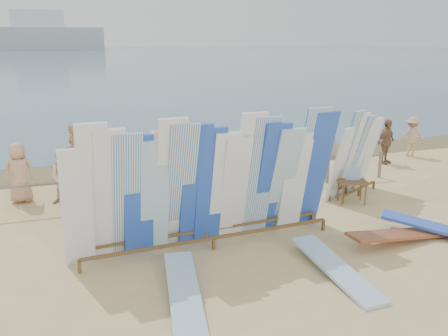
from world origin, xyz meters
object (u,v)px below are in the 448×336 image
object	(u,v)px
side_surfboard_rack	(355,157)
beach_chair_left	(234,180)
beachgoer_1	(76,152)
beachgoer_8	(279,154)
flat_board_b	(335,274)
flat_board_c	(398,242)
flat_board_d	(439,237)
beachgoer_9	(329,135)
beachgoer_2	(64,177)
vendor_table	(352,191)
beachgoer_extra_0	(412,136)
main_surfboard_rack	(210,187)
beachgoer_10	(386,142)
beachgoer_3	(156,155)
stroller	(262,172)
beachgoer_4	(212,154)
flat_board_a	(184,298)
beach_chair_right	(254,171)
beachgoer_0	(20,172)
beachgoer_11	(86,149)
beachgoer_7	(257,145)

from	to	relation	value
side_surfboard_rack	beach_chair_left	xyz separation A→B (m)	(-3.18, 1.79, -0.95)
beachgoer_1	beachgoer_8	world-z (taller)	beachgoer_1
flat_board_b	flat_board_c	bearing A→B (deg)	19.96
flat_board_d	beachgoer_9	distance (m)	8.08
beachgoer_8	beachgoer_2	world-z (taller)	beachgoer_8
vendor_table	beachgoer_extra_0	distance (m)	6.82
flat_board_d	side_surfboard_rack	bearing A→B (deg)	46.52
beachgoer_extra_0	beachgoer_2	distance (m)	13.29
main_surfboard_rack	beachgoer_8	size ratio (longest dim) A/B	3.45
beachgoer_10	beachgoer_3	size ratio (longest dim) A/B	1.02
stroller	beachgoer_4	size ratio (longest dim) A/B	0.57
beachgoer_8	flat_board_b	bearing A→B (deg)	93.29
flat_board_a	beach_chair_right	size ratio (longest dim) A/B	2.76
beachgoer_4	beachgoer_9	bearing A→B (deg)	157.83
flat_board_b	side_surfboard_rack	bearing A→B (deg)	51.32
flat_board_d	flat_board_b	bearing A→B (deg)	146.88
beach_chair_left	beachgoer_1	size ratio (longest dim) A/B	0.44
beachgoer_9	beachgoer_10	xyz separation A→B (m)	(1.43, -1.69, -0.04)
vendor_table	flat_board_d	bearing A→B (deg)	-60.01
flat_board_a	beachgoer_0	size ratio (longest dim) A/B	1.53
flat_board_d	flat_board_a	bearing A→B (deg)	139.62
beachgoer_1	beachgoer_11	bearing A→B (deg)	-51.13
vendor_table	flat_board_a	bearing A→B (deg)	-132.52
main_surfboard_rack	beachgoer_11	size ratio (longest dim) A/B	3.95
beachgoer_10	vendor_table	bearing A→B (deg)	-158.95
flat_board_b	beach_chair_right	size ratio (longest dim) A/B	2.76
beachgoer_8	flat_board_c	bearing A→B (deg)	113.66
flat_board_b	beachgoer_4	bearing A→B (deg)	91.08
flat_board_d	beachgoer_2	bearing A→B (deg)	100.62
beachgoer_0	beachgoer_2	distance (m)	1.30
beachgoer_9	beachgoer_0	size ratio (longest dim) A/B	1.00
beachgoer_0	flat_board_c	bearing A→B (deg)	156.92
beachgoer_10	beachgoer_2	bearing A→B (deg)	162.15
vendor_table	side_surfboard_rack	bearing A→B (deg)	71.27
flat_board_d	beachgoer_4	distance (m)	7.42
beachgoer_9	beachgoer_1	bearing A→B (deg)	96.19
flat_board_a	beachgoer_4	bearing A→B (deg)	77.47
vendor_table	beachgoer_10	bearing A→B (deg)	59.40
beachgoer_10	beachgoer_8	world-z (taller)	beachgoer_8
side_surfboard_rack	beachgoer_11	world-z (taller)	side_surfboard_rack
main_surfboard_rack	beachgoer_7	bearing A→B (deg)	54.46
flat_board_d	beachgoer_8	bearing A→B (deg)	59.95
flat_board_b	beachgoer_extra_0	size ratio (longest dim) A/B	1.70
beachgoer_7	beachgoer_10	size ratio (longest dim) A/B	1.12
main_surfboard_rack	flat_board_c	bearing A→B (deg)	-20.19
beachgoer_9	beachgoer_3	xyz separation A→B (m)	(-7.10, -0.98, -0.05)
flat_board_d	beachgoer_7	world-z (taller)	beachgoer_7
vendor_table	stroller	size ratio (longest dim) A/B	1.11
beachgoer_3	beachgoer_2	bearing A→B (deg)	69.85
beachgoer_extra_0	vendor_table	bearing A→B (deg)	64.81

